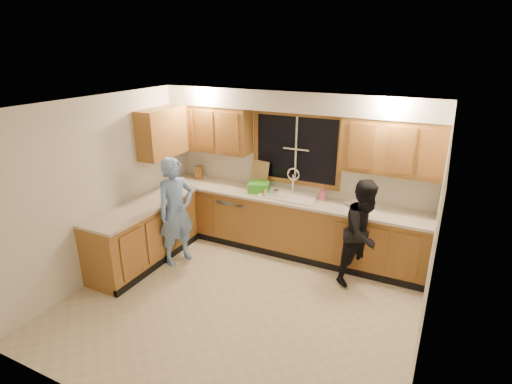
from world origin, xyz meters
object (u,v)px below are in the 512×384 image
Objects in this scene: soap_bottle at (323,193)px; dish_crate at (259,187)px; man at (176,211)px; knife_block at (199,172)px; sink at (288,200)px; stove at (117,250)px; woman at (365,233)px; bowl at (353,204)px; dishwasher at (240,217)px.

dish_crate is at bearing -173.42° from soap_bottle.
man reaches higher than knife_block.
soap_bottle is at bearing 13.26° from sink.
stove is at bearing -125.36° from dish_crate.
bowl is (-0.28, 0.45, 0.21)m from woman.
man is (0.45, 0.79, 0.36)m from stove.
man reaches higher than bowl.
woman is at bearing 25.14° from stove.
man is 2.20m from soap_bottle.
woman reaches higher than sink.
sink is 1.33m from woman.
dish_crate is at bearing -32.51° from knife_block.
knife_block reaches higher than soap_bottle.
bowl is (2.34, 1.10, 0.13)m from man.
woman is at bearing -10.02° from dishwasher.
man reaches higher than sink.
dishwasher is 1.49m from soap_bottle.
stove is 0.55× the size of man.
bowl is (2.71, -0.07, -0.08)m from knife_block.
soap_bottle is (1.01, 0.12, 0.02)m from dish_crate.
bowl is at bearing 2.28° from dish_crate.
stove is 4.18× the size of bowl.
stove is (-0.95, -1.81, 0.04)m from dishwasher.
stove is 4.62× the size of soap_bottle.
soap_bottle is (2.23, -0.01, -0.01)m from knife_block.
woman is at bearing -33.79° from soap_bottle.
man is at bearing -116.02° from dishwasher.
stove is 3.40m from bowl.
woman is 6.65× the size of knife_block.
dishwasher is at bearing -177.61° from bowl.
dish_crate is at bearing 110.34° from woman.
dishwasher is 0.68m from dish_crate.
sink is at bearing 45.39° from stove.
dish_crate is at bearing -177.72° from bowl.
stove is at bearing -118.84° from knife_block.
knife_block reaches higher than dishwasher.
dish_crate is at bearing -18.34° from man.
soap_bottle is at bearing 173.27° from bowl.
man is at bearing -98.90° from knife_block.
man is (-0.50, -1.02, 0.40)m from dishwasher.
sink is at bearing -31.66° from man.
dishwasher is 2.53× the size of dish_crate.
sink is 1.73m from knife_block.
knife_block is at bearing 179.71° from soap_bottle.
sink is 2.60m from stove.
woman is (1.26, -0.39, -0.12)m from sink.
soap_bottle reaches higher than dishwasher.
sink is 1.05× the size of dishwasher.
man reaches higher than soap_bottle.
woman reaches higher than dishwasher.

